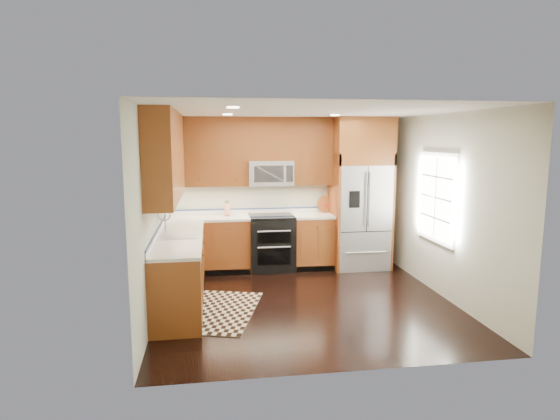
{
  "coord_description": "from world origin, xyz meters",
  "views": [
    {
      "loc": [
        -1.27,
        -6.12,
        2.26
      ],
      "look_at": [
        -0.26,
        0.6,
        1.21
      ],
      "focal_mm": 30.0,
      "sensor_mm": 36.0,
      "label": 1
    }
  ],
  "objects": [
    {
      "name": "wall_left",
      "position": [
        -2.0,
        0.0,
        1.3
      ],
      "size": [
        0.02,
        4.0,
        2.6
      ],
      "primitive_type": "cube",
      "color": "#B9BDAA",
      "rests_on": "ground"
    },
    {
      "name": "countertop",
      "position": [
        -1.09,
        1.01,
        0.92
      ],
      "size": [
        2.86,
        3.01,
        0.04
      ],
      "color": "silver",
      "rests_on": "base_cabinets"
    },
    {
      "name": "base_cabinets",
      "position": [
        -1.23,
        0.9,
        0.45
      ],
      "size": [
        2.85,
        3.0,
        0.9
      ],
      "color": "brown",
      "rests_on": "ground"
    },
    {
      "name": "wall_back",
      "position": [
        0.0,
        2.0,
        1.3
      ],
      "size": [
        4.0,
        0.02,
        2.6
      ],
      "primitive_type": "cube",
      "color": "#B9BDAA",
      "rests_on": "ground"
    },
    {
      "name": "refrigerator",
      "position": [
        1.3,
        1.63,
        1.3
      ],
      "size": [
        0.98,
        0.75,
        2.6
      ],
      "color": "#B2B2B7",
      "rests_on": "ground"
    },
    {
      "name": "window",
      "position": [
        1.98,
        0.2,
        1.4
      ],
      "size": [
        0.04,
        1.1,
        1.3
      ],
      "color": "white",
      "rests_on": "ground"
    },
    {
      "name": "sink_faucet",
      "position": [
        -1.73,
        0.23,
        0.99
      ],
      "size": [
        0.54,
        0.44,
        0.37
      ],
      "color": "#B2B2B7",
      "rests_on": "countertop"
    },
    {
      "name": "microwave",
      "position": [
        -0.25,
        1.8,
        1.66
      ],
      "size": [
        0.76,
        0.4,
        0.42
      ],
      "color": "#B2B2B7",
      "rests_on": "ground"
    },
    {
      "name": "knife_block",
      "position": [
        -1.0,
        1.81,
        1.05
      ],
      "size": [
        0.09,
        0.13,
        0.26
      ],
      "color": "tan",
      "rests_on": "countertop"
    },
    {
      "name": "upper_cabinets",
      "position": [
        -1.15,
        1.09,
        2.02
      ],
      "size": [
        2.85,
        3.0,
        1.15
      ],
      "color": "brown",
      "rests_on": "ground"
    },
    {
      "name": "range",
      "position": [
        -0.25,
        1.67,
        0.47
      ],
      "size": [
        0.76,
        0.67,
        0.95
      ],
      "color": "black",
      "rests_on": "ground"
    },
    {
      "name": "wall_right",
      "position": [
        2.0,
        0.0,
        1.3
      ],
      "size": [
        0.02,
        4.0,
        2.6
      ],
      "primitive_type": "cube",
      "color": "#B9BDAA",
      "rests_on": "ground"
    },
    {
      "name": "utensil_crock",
      "position": [
        0.75,
        1.92,
        1.06
      ],
      "size": [
        0.15,
        0.15,
        0.34
      ],
      "color": "#A51419",
      "rests_on": "countertop"
    },
    {
      "name": "ground",
      "position": [
        0.0,
        0.0,
        0.0
      ],
      "size": [
        4.0,
        4.0,
        0.0
      ],
      "primitive_type": "plane",
      "color": "black",
      "rests_on": "ground"
    },
    {
      "name": "cutting_board",
      "position": [
        0.75,
        1.88,
        0.95
      ],
      "size": [
        0.33,
        0.33,
        0.02
      ],
      "primitive_type": "cylinder",
      "rotation": [
        0.0,
        0.0,
        -0.09
      ],
      "color": "brown",
      "rests_on": "countertop"
    },
    {
      "name": "rug",
      "position": [
        -1.2,
        -0.2,
        0.01
      ],
      "size": [
        1.31,
        1.73,
        0.01
      ],
      "primitive_type": "cube",
      "rotation": [
        0.0,
        0.0,
        -0.28
      ],
      "color": "black",
      "rests_on": "ground"
    }
  ]
}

